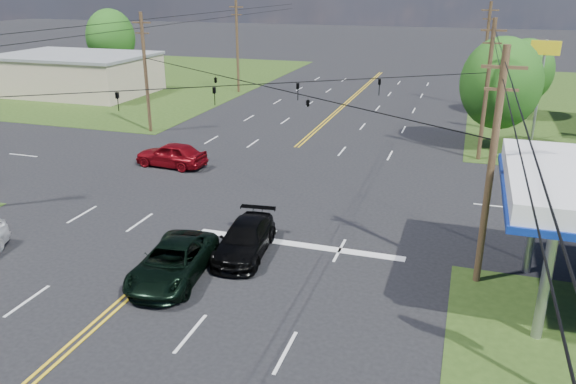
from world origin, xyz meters
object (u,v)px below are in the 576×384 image
(pole_se, at_px, (491,168))
(pickup_dkgreen, at_px, (173,262))
(retail_nw, at_px, (76,75))
(suv_black, at_px, (245,239))
(pole_ne, at_px, (487,89))
(pole_left_far, at_px, (237,45))
(tree_right_b, at_px, (525,71))
(tree_far_l, at_px, (111,37))
(pole_nw, at_px, (146,72))
(pole_right_far, at_px, (485,54))
(tree_right_a, at_px, (501,83))

(pole_se, height_order, pickup_dkgreen, pole_se)
(retail_nw, height_order, suv_black, retail_nw)
(pole_se, relative_size, pickup_dkgreen, 1.76)
(retail_nw, bearing_deg, pole_ne, -16.82)
(pole_left_far, bearing_deg, tree_right_b, -7.72)
(tree_far_l, height_order, suv_black, tree_far_l)
(retail_nw, xyz_separation_m, pole_nw, (17.00, -13.00, 2.92))
(pole_left_far, distance_m, tree_far_l, 19.42)
(suv_black, bearing_deg, pole_right_far, 69.05)
(tree_right_a, distance_m, tree_right_b, 12.27)
(retail_nw, relative_size, pole_se, 1.68)
(pole_ne, bearing_deg, suv_black, -118.24)
(retail_nw, height_order, tree_right_a, tree_right_a)
(pole_nw, relative_size, tree_far_l, 1.09)
(pole_ne, bearing_deg, pole_se, -90.00)
(pole_nw, bearing_deg, pole_se, -34.70)
(pole_ne, xyz_separation_m, tree_right_a, (1.00, 3.00, -0.05))
(pole_nw, bearing_deg, pole_left_far, 90.00)
(pole_left_far, xyz_separation_m, tree_right_b, (29.50, -4.00, -0.95))
(pole_left_far, xyz_separation_m, pickup_dkgreen, (14.01, -40.63, -4.42))
(retail_nw, xyz_separation_m, pole_left_far, (17.00, 6.00, 3.17))
(pole_ne, bearing_deg, tree_right_b, 76.87)
(retail_nw, xyz_separation_m, suv_black, (33.00, -31.62, -1.27))
(pole_right_far, bearing_deg, pole_left_far, 180.00)
(suv_black, bearing_deg, retail_nw, 130.16)
(pole_ne, distance_m, pickup_dkgreen, 25.07)
(pole_se, relative_size, pole_right_far, 0.95)
(tree_right_a, relative_size, suv_black, 1.63)
(tree_far_l, bearing_deg, pole_se, -42.34)
(pole_nw, xyz_separation_m, suv_black, (16.00, -18.62, -4.19))
(pole_se, bearing_deg, tree_right_b, 83.95)
(retail_nw, xyz_separation_m, tree_right_a, (44.00, -10.00, 2.87))
(tree_right_a, distance_m, tree_far_l, 50.16)
(pickup_dkgreen, relative_size, suv_black, 1.08)
(tree_right_a, bearing_deg, suv_black, -116.96)
(pole_right_far, relative_size, tree_right_a, 1.22)
(retail_nw, height_order, pole_se, pole_se)
(tree_right_a, relative_size, pickup_dkgreen, 1.51)
(pole_nw, relative_size, tree_right_b, 1.34)
(retail_nw, distance_m, pole_right_far, 43.53)
(retail_nw, xyz_separation_m, pickup_dkgreen, (31.01, -34.63, -1.25))
(pole_left_far, relative_size, pole_right_far, 1.00)
(pole_left_far, xyz_separation_m, pole_right_far, (26.00, 0.00, 0.00))
(pole_se, relative_size, pole_nw, 1.00)
(pole_se, distance_m, tree_right_b, 33.19)
(pole_left_far, relative_size, pickup_dkgreen, 1.85)
(suv_black, bearing_deg, pole_left_far, 106.97)
(pole_se, bearing_deg, retail_nw, 144.21)
(pole_left_far, bearing_deg, retail_nw, -160.56)
(tree_right_b, bearing_deg, pole_se, -96.05)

